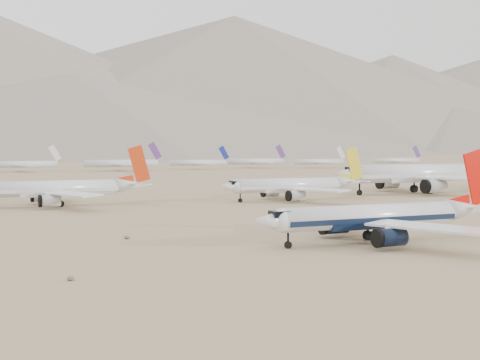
{
  "coord_description": "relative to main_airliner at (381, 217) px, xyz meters",
  "views": [
    {
      "loc": [
        -56.4,
        -88.66,
        14.84
      ],
      "look_at": [
        4.1,
        48.23,
        7.0
      ],
      "focal_mm": 50.0,
      "sensor_mm": 36.0,
      "label": 1
    }
  ],
  "objects": [
    {
      "name": "distant_storage_row",
      "position": [
        -16.68,
        297.69,
        0.39
      ],
      "size": [
        526.2,
        55.97,
        14.43
      ],
      "color": "silver",
      "rests_on": "ground"
    },
    {
      "name": "row2_navy_widebody",
      "position": [
        74.8,
        81.38,
        2.07
      ],
      "size": [
        60.26,
        58.93,
        21.44
      ],
      "color": "silver",
      "rests_on": "ground"
    },
    {
      "name": "ground",
      "position": [
        -4.31,
        4.49,
        -3.91
      ],
      "size": [
        7000.0,
        7000.0,
        0.0
      ],
      "primitive_type": "plane",
      "color": "#8C7551",
      "rests_on": "ground"
    },
    {
      "name": "foothills",
      "position": [
        522.37,
        1104.49,
        63.24
      ],
      "size": [
        4637.5,
        1395.0,
        155.0
      ],
      "color": "slate",
      "rests_on": "ground"
    },
    {
      "name": "row2_orange_tail",
      "position": [
        -35.1,
        81.61,
        0.27
      ],
      "size": [
        41.76,
        40.85,
        14.9
      ],
      "color": "silver",
      "rests_on": "ground"
    },
    {
      "name": "main_airliner",
      "position": [
        0.0,
        0.0,
        0.0
      ],
      "size": [
        40.33,
        39.39,
        14.23
      ],
      "color": "silver",
      "rests_on": "ground"
    },
    {
      "name": "row2_gold_tail",
      "position": [
        24.78,
        73.14,
        0.11
      ],
      "size": [
        40.4,
        39.51,
        14.39
      ],
      "color": "silver",
      "rests_on": "ground"
    },
    {
      "name": "mountain_range",
      "position": [
        65.87,
        1652.51,
        186.4
      ],
      "size": [
        7354.0,
        3024.0,
        470.0
      ],
      "color": "slate",
      "rests_on": "ground"
    }
  ]
}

